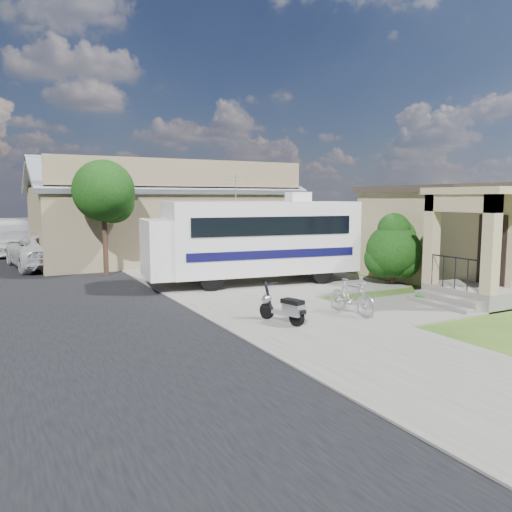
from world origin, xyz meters
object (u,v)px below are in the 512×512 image
bicycle (351,299)px  pickup_truck (43,251)px  motorhome (254,238)px  scooter (284,308)px  shrub (393,248)px  garden_hose (421,299)px  van (15,236)px

bicycle → pickup_truck: (-6.26, 13.82, 0.30)m
motorhome → scooter: (-2.10, -5.62, -1.24)m
shrub → pickup_truck: (-10.60, 10.70, -0.55)m
motorhome → garden_hose: 6.15m
bicycle → shrub: bearing=26.8°
shrub → scooter: (-6.36, -3.08, -0.88)m
motorhome → garden_hose: bearing=-53.2°
shrub → bicycle: shrub is taller
scooter → pickup_truck: (-4.24, 13.78, 0.33)m
motorhome → garden_hose: motorhome is taller
shrub → scooter: bearing=-154.2°
shrub → scooter: 7.12m
scooter → motorhome: bearing=53.4°
motorhome → garden_hose: size_ratio=21.09×
shrub → van: (-11.47, 17.74, -0.35)m
scooter → pickup_truck: pickup_truck is taller
scooter → van: bearing=87.7°
scooter → van: 21.44m
scooter → van: van is taller
shrub → pickup_truck: bearing=134.7°
van → scooter: bearing=-74.6°
motorhome → shrub: size_ratio=3.04×
bicycle → motorhome: bearing=80.3°
shrub → scooter: shrub is taller
garden_hose → shrub: bearing=63.5°
shrub → pickup_truck: 15.07m
shrub → garden_hose: (-1.30, -2.61, -1.23)m
shrub → bicycle: (-4.34, -3.12, -0.85)m
motorhome → garden_hose: (2.96, -5.15, -1.58)m
motorhome → van: bearing=122.3°
van → garden_hose: bearing=-61.9°
motorhome → shrub: motorhome is taller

